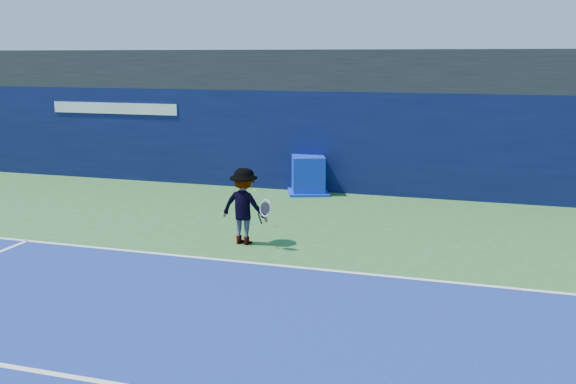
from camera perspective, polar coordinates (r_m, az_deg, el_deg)
name	(u,v)px	position (r m, az deg, el deg)	size (l,w,h in m)	color
ground	(167,320)	(10.32, -10.66, -11.12)	(80.00, 80.00, 0.00)	#30692F
baseline	(238,261)	(12.87, -4.48, -6.18)	(24.00, 0.10, 0.01)	white
service_line	(93,381)	(8.77, -16.92, -15.74)	(24.00, 0.10, 0.01)	white
stadium_band	(335,70)	(20.38, 4.24, 10.80)	(36.00, 3.00, 1.20)	black
back_wall_assembly	(327,140)	(19.56, 3.48, 4.59)	(36.00, 1.03, 3.00)	#0A113B
equipment_cart	(308,176)	(19.05, 1.81, 1.40)	(1.50, 1.50, 1.12)	#0D25BD
tennis_player	(244,206)	(13.89, -3.92, -1.26)	(1.32, 0.77, 1.67)	white
tennis_ball	(255,190)	(15.23, -2.98, 0.14)	(0.06, 0.06, 0.06)	#D2F61B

